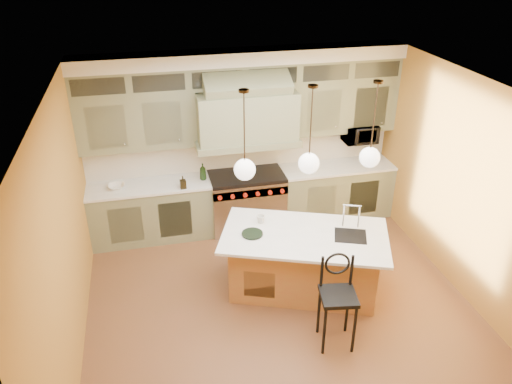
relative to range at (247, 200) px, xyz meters
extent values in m
plane|color=brown|center=(0.00, -2.14, -0.49)|extent=(5.00, 5.00, 0.00)
plane|color=white|center=(0.00, -2.14, 2.41)|extent=(5.00, 5.00, 0.00)
plane|color=#B37E31|center=(0.00, 0.36, 0.96)|extent=(5.00, 0.00, 5.00)
plane|color=#B37E31|center=(0.00, -4.64, 0.96)|extent=(5.00, 0.00, 5.00)
plane|color=#B37E31|center=(-2.50, -2.14, 0.96)|extent=(0.00, 5.00, 5.00)
plane|color=#B37E31|center=(2.50, -2.14, 0.96)|extent=(0.00, 5.00, 5.00)
cube|color=#767A5A|center=(-1.55, 0.03, -0.04)|extent=(1.90, 0.65, 0.90)
cube|color=#767A5A|center=(1.55, 0.03, -0.04)|extent=(1.90, 0.65, 0.90)
cube|color=white|center=(-1.55, 0.03, 0.43)|extent=(1.90, 0.68, 0.04)
cube|color=white|center=(1.55, 0.03, 0.43)|extent=(1.90, 0.68, 0.04)
cube|color=beige|center=(0.00, 0.34, 0.73)|extent=(5.00, 0.04, 0.56)
cube|color=#767A5A|center=(-1.62, 0.18, 1.44)|extent=(1.75, 0.35, 0.85)
cube|color=#767A5A|center=(1.62, 0.18, 1.44)|extent=(1.75, 0.35, 0.85)
cube|color=#767A5A|center=(0.00, 0.01, 1.46)|extent=(1.50, 0.70, 0.75)
cube|color=#707555|center=(0.00, 0.01, 1.06)|extent=(1.60, 0.76, 0.10)
cube|color=#333833|center=(0.00, 0.18, 2.04)|extent=(5.00, 0.35, 0.35)
cube|color=white|center=(0.00, 0.16, 2.31)|extent=(5.00, 0.47, 0.20)
cube|color=silver|center=(0.00, 0.01, -0.04)|extent=(1.20, 0.70, 0.90)
cube|color=black|center=(0.00, 0.01, 0.44)|extent=(1.20, 0.70, 0.06)
cube|color=silver|center=(0.00, -0.31, 0.29)|extent=(1.20, 0.06, 0.14)
cube|color=#AB673C|center=(0.40, -1.81, -0.05)|extent=(2.10, 1.53, 0.88)
cube|color=white|center=(0.38, -1.86, 0.41)|extent=(2.43, 1.85, 0.04)
cube|color=black|center=(0.95, -2.02, 0.41)|extent=(0.51, 0.49, 0.05)
cylinder|color=black|center=(0.27, -3.02, -0.14)|extent=(0.04, 0.04, 0.68)
cylinder|color=black|center=(0.62, -3.07, -0.14)|extent=(0.04, 0.04, 0.68)
cylinder|color=black|center=(0.32, -2.67, -0.14)|extent=(0.04, 0.04, 0.68)
cylinder|color=black|center=(0.67, -2.73, -0.14)|extent=(0.04, 0.04, 0.68)
cube|color=black|center=(0.47, -2.87, 0.22)|extent=(0.47, 0.47, 0.05)
torus|color=black|center=(0.50, -2.70, 0.55)|extent=(0.30, 0.08, 0.30)
imported|color=black|center=(1.95, 0.11, 0.96)|extent=(0.54, 0.37, 0.30)
imported|color=black|center=(-0.70, 0.01, 0.59)|extent=(0.11, 0.12, 0.28)
imported|color=black|center=(-1.04, -0.22, 0.55)|extent=(0.10, 0.10, 0.20)
imported|color=white|center=(-2.03, 0.01, 0.48)|extent=(0.26, 0.26, 0.06)
imported|color=silver|center=(-0.11, -1.43, 0.49)|extent=(0.13, 0.13, 0.11)
cylinder|color=#2D2319|center=(-0.40, -1.81, 2.39)|extent=(0.12, 0.12, 0.03)
cylinder|color=#2D2319|center=(-0.40, -1.81, 1.95)|extent=(0.02, 0.02, 0.93)
sphere|color=white|center=(-0.40, -1.81, 1.43)|extent=(0.26, 0.26, 0.26)
cylinder|color=#2D2319|center=(0.40, -1.81, 2.39)|extent=(0.12, 0.12, 0.03)
cylinder|color=#2D2319|center=(0.40, -1.81, 1.95)|extent=(0.02, 0.02, 0.93)
sphere|color=white|center=(0.40, -1.81, 1.43)|extent=(0.26, 0.26, 0.26)
cylinder|color=#2D2319|center=(1.20, -1.81, 2.39)|extent=(0.12, 0.12, 0.03)
cylinder|color=#2D2319|center=(1.20, -1.81, 1.95)|extent=(0.02, 0.02, 0.93)
sphere|color=white|center=(1.20, -1.81, 1.43)|extent=(0.26, 0.26, 0.26)
camera|label=1|loc=(-1.48, -7.06, 3.97)|focal=35.00mm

